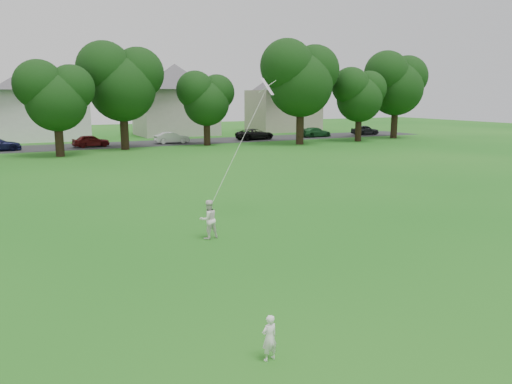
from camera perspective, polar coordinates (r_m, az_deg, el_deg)
name	(u,v)px	position (r m, az deg, el deg)	size (l,w,h in m)	color
ground	(202,306)	(12.64, -6.18, -12.85)	(160.00, 160.00, 0.00)	#176116
street	(51,148)	(53.26, -22.34, 4.71)	(90.00, 7.00, 0.01)	#2D2D30
toddler	(269,338)	(10.09, 1.54, -16.32)	(0.34, 0.23, 0.94)	white
older_boy	(209,219)	(18.04, -5.45, -3.12)	(0.69, 0.54, 1.42)	white
kite	(240,145)	(19.08, -1.89, 5.39)	(2.12, 1.38, 5.84)	white
tree_row	(74,76)	(46.76, -20.06, 12.30)	(80.55, 9.47, 11.61)	black
parked_cars	(108,140)	(52.88, -16.55, 5.71)	(70.66, 2.62, 1.26)	black
house_row	(44,93)	(63.02, -23.09, 10.40)	(76.64, 14.12, 10.61)	silver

